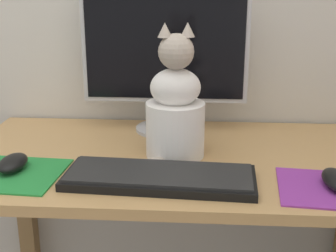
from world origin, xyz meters
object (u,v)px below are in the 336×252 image
object	(u,v)px
monitor	(165,51)
computer_mouse_left	(13,163)
keyboard	(160,177)
cat	(175,108)
computer_mouse_right	(336,180)

from	to	relation	value
monitor	computer_mouse_left	world-z (taller)	monitor
keyboard	computer_mouse_left	size ratio (longest dim) A/B	4.07
monitor	keyboard	xyz separation A→B (m)	(0.02, -0.36, -0.22)
cat	computer_mouse_left	bearing A→B (deg)	-169.67
cat	monitor	bearing A→B (deg)	92.78
computer_mouse_right	monitor	bearing A→B (deg)	136.82
computer_mouse_left	cat	bearing A→B (deg)	19.14
monitor	computer_mouse_right	xyz separation A→B (m)	(0.39, -0.37, -0.21)
computer_mouse_left	computer_mouse_right	xyz separation A→B (m)	(0.72, -0.04, -0.00)
computer_mouse_left	cat	world-z (taller)	cat
monitor	cat	bearing A→B (deg)	-78.42
keyboard	computer_mouse_left	xyz separation A→B (m)	(-0.34, 0.04, 0.01)
monitor	cat	xyz separation A→B (m)	(0.04, -0.20, -0.11)
keyboard	cat	world-z (taller)	cat
monitor	cat	distance (m)	0.23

